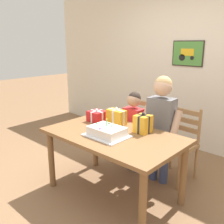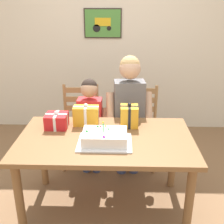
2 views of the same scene
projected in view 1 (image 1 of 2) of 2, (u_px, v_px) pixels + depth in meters
ground_plane at (113, 194)px, 2.90m from camera, size 20.00×20.00×0.00m
back_wall at (195, 69)px, 3.91m from camera, size 6.40×0.11×2.60m
dining_table at (113, 142)px, 2.73m from camera, size 1.49×0.89×0.74m
birthday_cake at (107, 132)px, 2.62m from camera, size 0.44×0.34×0.19m
gift_box_red_large at (116, 117)px, 3.00m from camera, size 0.24×0.13×0.21m
gift_box_beside_cake at (97, 116)px, 3.13m from camera, size 0.20×0.19×0.16m
gift_box_corner_small at (143, 124)px, 2.72m from camera, size 0.17×0.17×0.23m
chair_left at (135, 131)px, 3.59m from camera, size 0.44×0.44×0.92m
chair_right at (178, 143)px, 3.16m from camera, size 0.45×0.45×0.92m
child_older at (161, 120)px, 2.98m from camera, size 0.49×0.29×1.33m
child_younger at (133, 124)px, 3.29m from camera, size 0.39×0.23×1.09m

